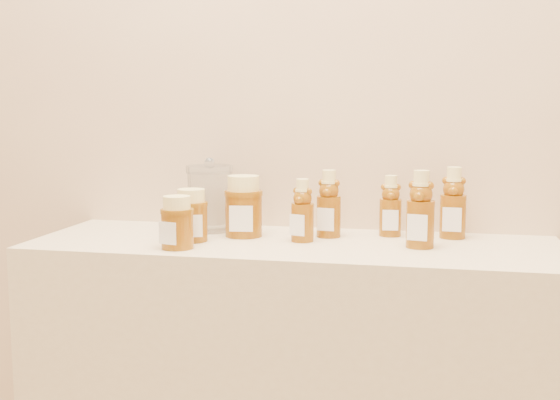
% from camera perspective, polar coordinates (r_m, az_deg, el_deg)
% --- Properties ---
extents(wall_back, '(3.50, 0.02, 2.70)m').
position_cam_1_polar(wall_back, '(1.78, 2.37, 12.23)').
color(wall_back, tan).
rests_on(wall_back, ground).
extents(bear_bottle_back_left, '(0.07, 0.07, 0.18)m').
position_cam_1_polar(bear_bottle_back_left, '(1.66, 3.99, 0.06)').
color(bear_bottle_back_left, '#6C3908').
rests_on(bear_bottle_back_left, display_table).
extents(bear_bottle_back_mid, '(0.06, 0.06, 0.16)m').
position_cam_1_polar(bear_bottle_back_mid, '(1.69, 8.98, -0.14)').
color(bear_bottle_back_mid, '#6C3908').
rests_on(bear_bottle_back_mid, display_table).
extents(bear_bottle_back_right, '(0.07, 0.07, 0.19)m').
position_cam_1_polar(bear_bottle_back_right, '(1.69, 13.91, 0.16)').
color(bear_bottle_back_right, '#6C3908').
rests_on(bear_bottle_back_right, display_table).
extents(bear_bottle_front_left, '(0.07, 0.07, 0.16)m').
position_cam_1_polar(bear_bottle_front_left, '(1.60, 1.84, -0.51)').
color(bear_bottle_front_left, '#6C3908').
rests_on(bear_bottle_front_left, display_table).
extents(bear_bottle_front_right, '(0.08, 0.08, 0.19)m').
position_cam_1_polar(bear_bottle_front_right, '(1.56, 11.37, -0.33)').
color(bear_bottle_front_right, '#6C3908').
rests_on(bear_bottle_front_right, display_table).
extents(honey_jar_left, '(0.10, 0.10, 0.12)m').
position_cam_1_polar(honey_jar_left, '(1.62, -7.21, -1.23)').
color(honey_jar_left, '#6C3908').
rests_on(honey_jar_left, display_table).
extents(honey_jar_back, '(0.10, 0.10, 0.14)m').
position_cam_1_polar(honey_jar_back, '(1.66, -2.98, -0.50)').
color(honey_jar_back, '#6C3908').
rests_on(honey_jar_back, display_table).
extents(honey_jar_front, '(0.09, 0.09, 0.12)m').
position_cam_1_polar(honey_jar_front, '(1.54, -8.36, -1.81)').
color(honey_jar_front, '#6C3908').
rests_on(honey_jar_front, display_table).
extents(glass_canister, '(0.12, 0.12, 0.18)m').
position_cam_1_polar(glass_canister, '(1.74, -5.72, 0.38)').
color(glass_canister, white).
rests_on(glass_canister, display_table).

